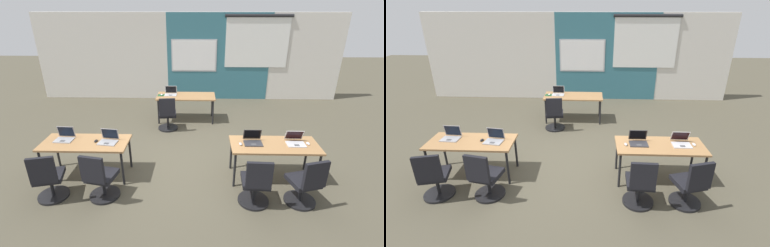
% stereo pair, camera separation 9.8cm
% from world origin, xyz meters
% --- Properties ---
extents(ground_plane, '(24.00, 24.00, 0.00)m').
position_xyz_m(ground_plane, '(0.00, 0.00, 0.00)').
color(ground_plane, '#4C4738').
extents(back_wall_assembly, '(10.00, 0.27, 2.80)m').
position_xyz_m(back_wall_assembly, '(0.05, 4.19, 1.41)').
color(back_wall_assembly, silver).
rests_on(back_wall_assembly, ground).
extents(desk_near_left, '(1.60, 0.70, 0.72)m').
position_xyz_m(desk_near_left, '(-1.75, -0.60, 0.66)').
color(desk_near_left, '#A37547').
rests_on(desk_near_left, ground).
extents(desk_near_right, '(1.60, 0.70, 0.72)m').
position_xyz_m(desk_near_right, '(1.75, -0.60, 0.66)').
color(desk_near_right, '#A37547').
rests_on(desk_near_right, ground).
extents(desk_far_center, '(1.60, 0.70, 0.72)m').
position_xyz_m(desk_far_center, '(0.00, 2.20, 0.66)').
color(desk_far_center, '#A37547').
rests_on(desk_far_center, ground).
extents(laptop_near_left_end, '(0.34, 0.28, 0.24)m').
position_xyz_m(laptop_near_left_end, '(-2.16, -0.51, 0.77)').
color(laptop_near_left_end, '#9E9EA3').
rests_on(laptop_near_left_end, desk_near_left).
extents(chair_near_left_end, '(0.53, 0.59, 0.92)m').
position_xyz_m(chair_near_left_end, '(-2.13, -1.34, 0.38)').
color(chair_near_left_end, black).
rests_on(chair_near_left_end, ground).
extents(laptop_far_left, '(0.33, 0.28, 0.23)m').
position_xyz_m(laptop_far_left, '(-0.43, 2.27, 0.77)').
color(laptop_far_left, silver).
rests_on(laptop_far_left, desk_far_center).
extents(mousepad_far_left, '(0.22, 0.19, 0.00)m').
position_xyz_m(mousepad_far_left, '(-0.67, 2.21, 0.72)').
color(mousepad_far_left, '#23512D').
rests_on(mousepad_far_left, desk_far_center).
extents(mouse_far_left, '(0.06, 0.10, 0.03)m').
position_xyz_m(mouse_far_left, '(-0.67, 2.21, 0.74)').
color(mouse_far_left, silver).
rests_on(mouse_far_left, mousepad_far_left).
extents(chair_far_left, '(0.52, 0.56, 0.92)m').
position_xyz_m(chair_far_left, '(-0.45, 1.52, 0.38)').
color(chair_far_left, black).
rests_on(chair_far_left, ground).
extents(laptop_near_right_inner, '(0.33, 0.30, 0.23)m').
position_xyz_m(laptop_near_right_inner, '(1.36, -0.55, 0.77)').
color(laptop_near_right_inner, '#333338').
rests_on(laptop_near_right_inner, desk_near_right).
extents(mouse_near_right_inner, '(0.07, 0.11, 0.03)m').
position_xyz_m(mouse_near_right_inner, '(1.12, -0.63, 0.74)').
color(mouse_near_right_inner, '#B2B2B7').
rests_on(mouse_near_right_inner, desk_near_right).
extents(chair_near_right_inner, '(0.52, 0.55, 0.92)m').
position_xyz_m(chair_near_right_inner, '(1.29, -1.39, 0.38)').
color(chair_near_right_inner, black).
rests_on(chair_near_right_inner, ground).
extents(laptop_near_right_end, '(0.33, 0.32, 0.22)m').
position_xyz_m(laptop_near_right_end, '(2.13, -0.55, 0.77)').
color(laptop_near_right_end, silver).
rests_on(laptop_near_right_end, desk_near_right).
extents(mouse_near_right_end, '(0.07, 0.11, 0.03)m').
position_xyz_m(mouse_near_right_end, '(2.36, -0.59, 0.74)').
color(mouse_near_right_end, silver).
rests_on(mouse_near_right_end, desk_near_right).
extents(chair_near_right_end, '(0.54, 0.59, 0.92)m').
position_xyz_m(chair_near_right_end, '(2.10, -1.37, 0.38)').
color(chair_near_right_end, black).
rests_on(chair_near_right_end, ground).
extents(laptop_near_left_inner, '(0.36, 0.31, 0.24)m').
position_xyz_m(laptop_near_left_inner, '(-1.31, -0.59, 0.77)').
color(laptop_near_left_inner, '#9E9EA3').
rests_on(laptop_near_left_inner, desk_near_left).
extents(mouse_near_left_inner, '(0.07, 0.11, 0.03)m').
position_xyz_m(mouse_near_left_inner, '(-1.55, -0.59, 0.74)').
color(mouse_near_left_inner, black).
rests_on(mouse_near_left_inner, desk_near_left).
extents(chair_near_left_inner, '(0.52, 0.57, 0.92)m').
position_xyz_m(chair_near_left_inner, '(-1.28, -1.31, 0.38)').
color(chair_near_left_inner, black).
rests_on(chair_near_left_inner, ground).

